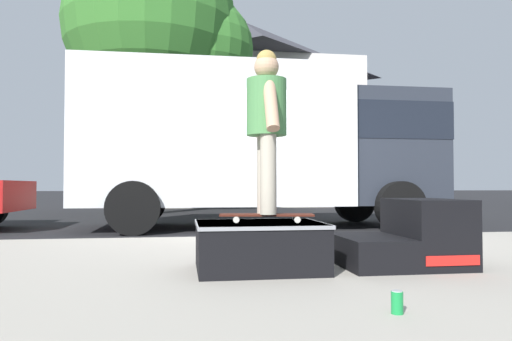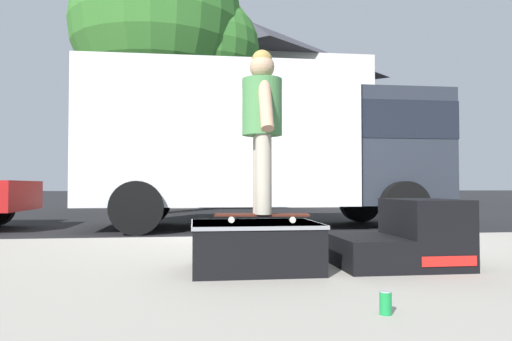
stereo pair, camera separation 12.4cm
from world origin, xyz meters
TOP-DOWN VIEW (x-y plane):
  - ground_plane at (0.00, 0.00)m, footprint 140.00×140.00m
  - sidewalk_slab at (0.00, -3.00)m, footprint 50.00×5.00m
  - skate_box at (-0.96, -3.20)m, footprint 1.04×0.87m
  - kicker_ramp at (0.37, -3.21)m, footprint 1.04×0.82m
  - skateboard at (-0.90, -3.20)m, footprint 0.80×0.31m
  - skater_kid at (-0.90, -3.20)m, footprint 0.34×0.71m
  - soda_can at (-0.43, -4.67)m, footprint 0.07×0.07m
  - box_truck at (-0.04, 2.20)m, footprint 6.91×2.63m
  - street_tree_main at (-2.24, 7.24)m, footprint 5.58×5.07m
  - house_behind at (1.12, 14.59)m, footprint 9.54×8.22m

SIDE VIEW (x-z plane):
  - ground_plane at x=0.00m, z-range 0.00..0.00m
  - sidewalk_slab at x=0.00m, z-range 0.00..0.12m
  - soda_can at x=-0.43m, z-range 0.12..0.25m
  - skate_box at x=-0.96m, z-range 0.13..0.53m
  - kicker_ramp at x=0.37m, z-range 0.07..0.65m
  - skateboard at x=-0.90m, z-range 0.54..0.61m
  - skater_kid at x=-0.90m, z-range 0.71..2.09m
  - box_truck at x=-0.04m, z-range 0.18..3.23m
  - house_behind at x=1.12m, z-range 0.04..8.44m
  - street_tree_main at x=-2.24m, z-range 1.33..9.40m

